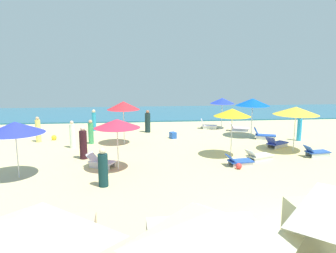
# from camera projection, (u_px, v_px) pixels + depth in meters

# --- Properties ---
(ground_plane) EXTENTS (60.00, 60.00, 0.00)m
(ground_plane) POSITION_uv_depth(u_px,v_px,m) (303.00, 235.00, 9.12)
(ground_plane) COLOR beige
(ocean) EXTENTS (60.00, 10.52, 0.12)m
(ocean) POSITION_uv_depth(u_px,v_px,m) (181.00, 113.00, 33.31)
(ocean) COLOR #246483
(ocean) RESTS_ON ground_plane
(umbrella_0) EXTENTS (1.95, 1.95, 2.59)m
(umbrella_0) POSITION_uv_depth(u_px,v_px,m) (232.00, 113.00, 16.70)
(umbrella_0) COLOR silver
(umbrella_0) RESTS_ON ground_plane
(lounge_chair_0_0) EXTENTS (1.64, 1.16, 0.62)m
(lounge_chair_0_0) POSITION_uv_depth(u_px,v_px,m) (258.00, 156.00, 16.45)
(lounge_chair_0_0) COLOR silver
(lounge_chair_0_0) RESTS_ON ground_plane
(lounge_chair_0_1) EXTENTS (1.37, 0.83, 0.55)m
(lounge_chair_0_1) POSITION_uv_depth(u_px,v_px,m) (239.00, 161.00, 15.58)
(lounge_chair_0_1) COLOR silver
(lounge_chair_0_1) RESTS_ON ground_plane
(umbrella_1) EXTENTS (1.85, 1.85, 2.39)m
(umbrella_1) POSITION_uv_depth(u_px,v_px,m) (222.00, 101.00, 24.57)
(umbrella_1) COLOR silver
(umbrella_1) RESTS_ON ground_plane
(lounge_chair_1_0) EXTENTS (1.57, 1.01, 0.66)m
(lounge_chair_1_0) POSITION_uv_depth(u_px,v_px,m) (238.00, 128.00, 23.95)
(lounge_chair_1_0) COLOR silver
(lounge_chair_1_0) RESTS_ON ground_plane
(lounge_chair_1_1) EXTENTS (1.33, 0.76, 0.77)m
(lounge_chair_1_1) POSITION_uv_depth(u_px,v_px,m) (208.00, 125.00, 24.87)
(lounge_chair_1_1) COLOR silver
(lounge_chair_1_1) RESTS_ON ground_plane
(umbrella_2) EXTENTS (2.29, 2.29, 2.64)m
(umbrella_2) POSITION_uv_depth(u_px,v_px,m) (253.00, 102.00, 21.61)
(umbrella_2) COLOR silver
(umbrella_2) RESTS_ON ground_plane
(lounge_chair_2_0) EXTENTS (1.55, 1.10, 0.77)m
(lounge_chair_2_0) POSITION_uv_depth(u_px,v_px,m) (264.00, 135.00, 21.25)
(lounge_chair_2_0) COLOR silver
(lounge_chair_2_0) RESTS_ON ground_plane
(umbrella_3) EXTENTS (2.48, 2.48, 2.55)m
(umbrella_3) POSITION_uv_depth(u_px,v_px,m) (296.00, 111.00, 17.81)
(umbrella_3) COLOR silver
(umbrella_3) RESTS_ON ground_plane
(lounge_chair_3_0) EXTENTS (1.60, 1.29, 0.68)m
(lounge_chair_3_0) POSITION_uv_depth(u_px,v_px,m) (276.00, 143.00, 19.08)
(lounge_chair_3_0) COLOR silver
(lounge_chair_3_0) RESTS_ON ground_plane
(lounge_chair_3_1) EXTENTS (1.41, 0.79, 0.63)m
(lounge_chair_3_1) POSITION_uv_depth(u_px,v_px,m) (316.00, 152.00, 17.09)
(lounge_chair_3_1) COLOR silver
(lounge_chair_3_1) RESTS_ON ground_plane
(umbrella_4) EXTENTS (2.10, 2.10, 2.40)m
(umbrella_4) POSITION_uv_depth(u_px,v_px,m) (117.00, 123.00, 14.52)
(umbrella_4) COLOR silver
(umbrella_4) RESTS_ON ground_plane
(lounge_chair_4_0) EXTENTS (1.48, 1.13, 0.64)m
(lounge_chair_4_0) POSITION_uv_depth(u_px,v_px,m) (100.00, 162.00, 15.29)
(lounge_chair_4_0) COLOR silver
(lounge_chair_4_0) RESTS_ON ground_plane
(umbrella_5) EXTENTS (2.00, 2.00, 2.67)m
(umbrella_5) POSITION_uv_depth(u_px,v_px,m) (123.00, 106.00, 19.45)
(umbrella_5) COLOR silver
(umbrella_5) RESTS_ON ground_plane
(umbrella_8) EXTENTS (2.43, 2.43, 2.45)m
(umbrella_8) POSITION_uv_depth(u_px,v_px,m) (15.00, 128.00, 13.47)
(umbrella_8) COLOR silver
(umbrella_8) RESTS_ON ground_plane
(beachgoer_0) EXTENTS (0.39, 0.39, 1.63)m
(beachgoer_0) POSITION_uv_depth(u_px,v_px,m) (72.00, 135.00, 18.86)
(beachgoer_0) COLOR white
(beachgoer_0) RESTS_ON ground_plane
(beachgoer_1) EXTENTS (0.45, 0.45, 1.71)m
(beachgoer_1) POSITION_uv_depth(u_px,v_px,m) (83.00, 144.00, 16.60)
(beachgoer_1) COLOR black
(beachgoer_1) RESTS_ON ground_plane
(beachgoer_2) EXTENTS (0.32, 0.32, 1.63)m
(beachgoer_2) POSITION_uv_depth(u_px,v_px,m) (38.00, 130.00, 20.36)
(beachgoer_2) COLOR #EEDE72
(beachgoer_2) RESTS_ON ground_plane
(beachgoer_3) EXTENTS (0.51, 0.51, 1.58)m
(beachgoer_3) POSITION_uv_depth(u_px,v_px,m) (103.00, 169.00, 12.73)
(beachgoer_3) COLOR #123438
(beachgoer_3) RESTS_ON ground_plane
(beachgoer_4) EXTENTS (0.30, 0.30, 1.69)m
(beachgoer_4) POSITION_uv_depth(u_px,v_px,m) (299.00, 128.00, 20.73)
(beachgoer_4) COLOR #2699D8
(beachgoer_4) RESTS_ON ground_plane
(beachgoer_5) EXTENTS (0.51, 0.51, 1.64)m
(beachgoer_5) POSITION_uv_depth(u_px,v_px,m) (148.00, 122.00, 23.44)
(beachgoer_5) COLOR #162C2E
(beachgoer_5) RESTS_ON ground_plane
(beachgoer_6) EXTENTS (0.38, 0.38, 1.51)m
(beachgoer_6) POSITION_uv_depth(u_px,v_px,m) (91.00, 133.00, 19.91)
(beachgoer_6) COLOR #3EA262
(beachgoer_6) RESTS_ON ground_plane
(beachgoer_7) EXTENTS (0.35, 0.35, 1.61)m
(beachgoer_7) POSITION_uv_depth(u_px,v_px,m) (94.00, 121.00, 23.98)
(beachgoer_7) COLOR #2696BF
(beachgoer_7) RESTS_ON ground_plane
(cooler_box_0) EXTENTS (0.49, 0.57, 0.42)m
(cooler_box_0) POSITION_uv_depth(u_px,v_px,m) (173.00, 135.00, 21.51)
(cooler_box_0) COLOR blue
(cooler_box_0) RESTS_ON ground_plane
(beach_ball_1) EXTENTS (0.29, 0.29, 0.29)m
(beach_ball_1) POSITION_uv_depth(u_px,v_px,m) (239.00, 166.00, 15.01)
(beach_ball_1) COLOR #E03A3A
(beach_ball_1) RESTS_ON ground_plane
(beach_ball_2) EXTENTS (0.33, 0.33, 0.33)m
(beach_ball_2) POSITION_uv_depth(u_px,v_px,m) (54.00, 138.00, 21.00)
(beach_ball_2) COLOR yellow
(beach_ball_2) RESTS_ON ground_plane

